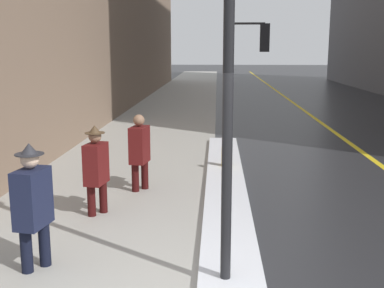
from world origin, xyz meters
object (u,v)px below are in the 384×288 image
object	(u,v)px
lamp_post	(229,46)
fire_hydrant	(226,156)
pedestrian_nearside	(140,149)
pedestrian_in_glasses	(33,202)
traffic_light_near	(251,51)
pedestrian_with_shoulder_bag	(96,167)

from	to	relation	value
lamp_post	fire_hydrant	size ratio (longest dim) A/B	6.59
pedestrian_nearside	pedestrian_in_glasses	bearing A→B (deg)	-2.76
traffic_light_near	pedestrian_with_shoulder_bag	xyz separation A→B (m)	(-3.10, -8.37, -1.84)
traffic_light_near	pedestrian_in_glasses	xyz separation A→B (m)	(-3.37, -10.45, -1.78)
traffic_light_near	pedestrian_nearside	bearing A→B (deg)	-110.81
lamp_post	pedestrian_in_glasses	world-z (taller)	lamp_post
lamp_post	pedestrian_nearside	distance (m)	4.60
pedestrian_with_shoulder_bag	fire_hydrant	bearing A→B (deg)	154.09
traffic_light_near	fire_hydrant	world-z (taller)	traffic_light_near
pedestrian_with_shoulder_bag	lamp_post	bearing A→B (deg)	50.81
pedestrian_in_glasses	pedestrian_nearside	world-z (taller)	pedestrian_in_glasses
pedestrian_in_glasses	pedestrian_with_shoulder_bag	world-z (taller)	pedestrian_in_glasses
pedestrian_nearside	lamp_post	bearing A→B (deg)	32.35
lamp_post	traffic_light_near	bearing A→B (deg)	84.76
traffic_light_near	pedestrian_nearside	distance (m)	7.62
traffic_light_near	pedestrian_with_shoulder_bag	distance (m)	9.11
traffic_light_near	fire_hydrant	size ratio (longest dim) A/B	5.29
traffic_light_near	pedestrian_nearside	size ratio (longest dim) A/B	2.44
pedestrian_nearside	traffic_light_near	bearing A→B (deg)	168.99
pedestrian_in_glasses	traffic_light_near	bearing A→B (deg)	171.69
pedestrian_nearside	fire_hydrant	distance (m)	2.43
pedestrian_with_shoulder_bag	fire_hydrant	size ratio (longest dim) A/B	2.19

